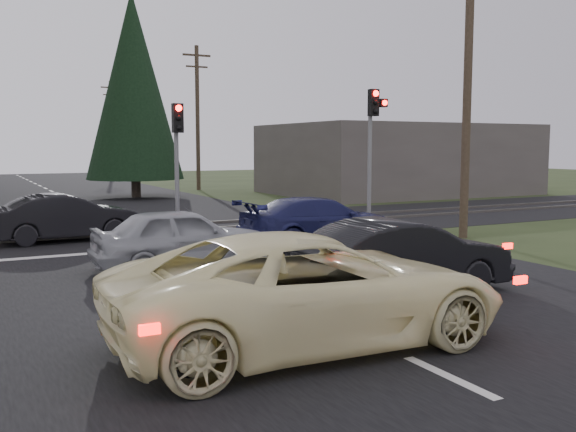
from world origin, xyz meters
TOP-DOWN VIEW (x-y plane):
  - ground at (0.00, 0.00)m, footprint 120.00×120.00m
  - road at (0.00, 10.00)m, footprint 14.00×100.00m
  - rail_corridor at (0.00, 12.00)m, footprint 120.00×8.00m
  - stop_line at (0.00, 8.20)m, footprint 13.00×0.35m
  - rail_near at (0.00, 11.20)m, footprint 120.00×0.12m
  - rail_far at (0.00, 12.80)m, footprint 120.00×0.12m
  - traffic_signal_right at (7.55, 9.47)m, footprint 0.68×0.48m
  - traffic_signal_center at (1.00, 10.68)m, footprint 0.32×0.48m
  - utility_pole_near at (8.50, 6.00)m, footprint 1.80×0.26m
  - utility_pole_mid at (8.50, 30.00)m, footprint 1.80×0.26m
  - utility_pole_far at (8.50, 55.00)m, footprint 1.80×0.26m
  - conifer_tree at (3.50, 26.00)m, footprint 5.20×5.20m
  - building_right at (18.00, 22.00)m, footprint 14.00×10.00m
  - cream_coupe at (-0.87, -1.08)m, footprint 5.80×2.82m
  - dark_hatchback at (2.20, 0.82)m, footprint 4.32×1.55m
  - silver_car at (-0.64, 5.27)m, footprint 4.11×1.68m
  - blue_sedan at (3.84, 6.74)m, footprint 4.72×1.99m
  - dark_car_far at (-2.35, 10.88)m, footprint 4.31×1.80m

SIDE VIEW (x-z plane):
  - ground at x=0.00m, z-range 0.00..0.00m
  - road at x=0.00m, z-range 0.00..0.01m
  - rail_corridor at x=0.00m, z-range 0.00..0.01m
  - stop_line at x=0.00m, z-range 0.01..0.01m
  - rail_near at x=0.00m, z-range 0.00..0.10m
  - rail_far at x=0.00m, z-range 0.00..0.10m
  - blue_sedan at x=3.84m, z-range 0.00..1.36m
  - dark_car_far at x=-2.35m, z-range 0.00..1.38m
  - silver_car at x=-0.64m, z-range 0.00..1.40m
  - dark_hatchback at x=2.20m, z-range 0.00..1.42m
  - cream_coupe at x=-0.87m, z-range 0.00..1.59m
  - building_right at x=18.00m, z-range 0.00..4.00m
  - traffic_signal_center at x=1.00m, z-range 0.76..4.86m
  - traffic_signal_right at x=7.55m, z-range 0.96..5.66m
  - utility_pole_near at x=8.50m, z-range 0.23..9.23m
  - utility_pole_mid at x=8.50m, z-range 0.23..9.23m
  - utility_pole_far at x=8.50m, z-range 0.23..9.23m
  - conifer_tree at x=3.50m, z-range 0.49..11.49m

